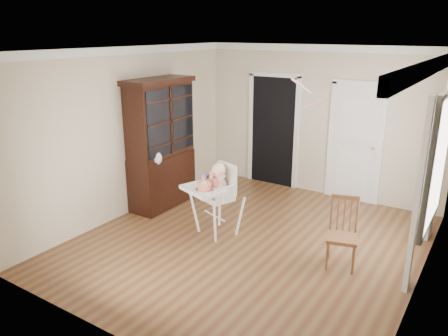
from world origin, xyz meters
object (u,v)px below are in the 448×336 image
Objects in this scene: cake at (204,186)px; sippy_cup at (204,179)px; dining_chair at (342,235)px; high_chair at (217,191)px; china_cabinet at (161,144)px.

sippy_cup is (-0.16, 0.22, 0.02)m from cake.
cake is 0.27× the size of dining_chair.
high_chair reaches higher than cake.
china_cabinet reaches higher than high_chair.
high_chair is at bearing -17.10° from china_cabinet.
cake is 1.43× the size of sippy_cup.
cake is 2.00m from dining_chair.
sippy_cup is 1.32m from china_cabinet.
cake is at bearing -54.80° from sippy_cup.
china_cabinet reaches higher than dining_chair.
high_chair is 0.50× the size of china_cabinet.
cake is at bearing 173.96° from dining_chair.
high_chair is at bearing 167.25° from dining_chair.
china_cabinet is at bearing 158.36° from dining_chair.
high_chair is 1.56m from china_cabinet.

